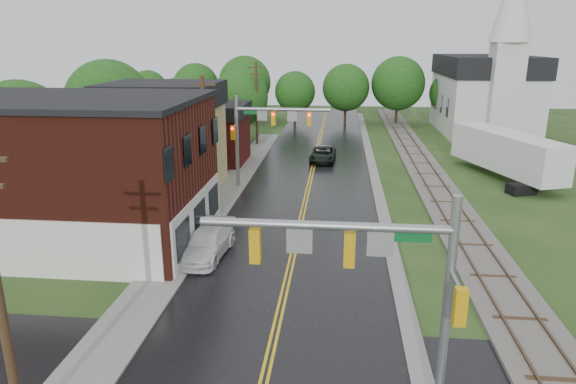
% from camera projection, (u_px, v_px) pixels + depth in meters
% --- Properties ---
extents(main_road, '(10.00, 90.00, 0.02)m').
position_uv_depth(main_road, '(311.00, 179.00, 43.23)').
color(main_road, black).
rests_on(main_road, ground).
extents(curb_right, '(0.80, 70.00, 0.12)m').
position_uv_depth(curb_right, '(372.00, 166.00, 47.47)').
color(curb_right, gray).
rests_on(curb_right, ground).
extents(sidewalk_left, '(2.40, 50.00, 0.12)m').
position_uv_depth(sidewalk_left, '(225.00, 194.00, 39.07)').
color(sidewalk_left, gray).
rests_on(sidewalk_left, ground).
extents(brick_building, '(14.30, 10.30, 8.30)m').
position_uv_depth(brick_building, '(75.00, 171.00, 28.96)').
color(brick_building, '#4C1910').
rests_on(brick_building, ground).
extents(yellow_house, '(8.00, 7.00, 6.40)m').
position_uv_depth(yellow_house, '(166.00, 149.00, 39.57)').
color(yellow_house, tan).
rests_on(yellow_house, ground).
extents(darkred_building, '(7.00, 6.00, 4.40)m').
position_uv_depth(darkred_building, '(208.00, 140.00, 48.34)').
color(darkred_building, '#3F0F0C').
rests_on(darkred_building, ground).
extents(church, '(10.40, 18.40, 20.00)m').
position_uv_depth(church, '(487.00, 86.00, 62.25)').
color(church, silver).
rests_on(church, ground).
extents(railroad, '(3.20, 80.00, 0.30)m').
position_uv_depth(railroad, '(423.00, 166.00, 46.99)').
color(railroad, '#59544C').
rests_on(railroad, ground).
extents(traffic_signal_near, '(7.34, 0.30, 7.20)m').
position_uv_depth(traffic_signal_near, '(375.00, 268.00, 14.78)').
color(traffic_signal_near, gray).
rests_on(traffic_signal_near, ground).
extents(traffic_signal_far, '(7.34, 0.43, 7.20)m').
position_uv_depth(traffic_signal_far, '(264.00, 125.00, 39.29)').
color(traffic_signal_far, gray).
rests_on(traffic_signal_far, ground).
extents(utility_pole_b, '(1.80, 0.28, 9.00)m').
position_uv_depth(utility_pole_b, '(205.00, 140.00, 34.92)').
color(utility_pole_b, '#382616').
rests_on(utility_pole_b, ground).
extents(utility_pole_c, '(1.80, 0.28, 9.00)m').
position_uv_depth(utility_pole_c, '(256.00, 102.00, 55.89)').
color(utility_pole_c, '#382616').
rests_on(utility_pole_c, ground).
extents(tree_left_a, '(6.80, 6.80, 8.67)m').
position_uv_depth(tree_left_a, '(22.00, 131.00, 35.98)').
color(tree_left_a, black).
rests_on(tree_left_a, ground).
extents(tree_left_b, '(7.60, 7.60, 9.69)m').
position_uv_depth(tree_left_b, '(110.00, 105.00, 45.15)').
color(tree_left_b, black).
rests_on(tree_left_b, ground).
extents(tree_left_c, '(6.00, 6.00, 7.65)m').
position_uv_depth(tree_left_c, '(182.00, 108.00, 52.73)').
color(tree_left_c, black).
rests_on(tree_left_c, ground).
extents(tree_left_e, '(6.40, 6.40, 8.16)m').
position_uv_depth(tree_left_e, '(241.00, 99.00, 57.87)').
color(tree_left_e, black).
rests_on(tree_left_e, ground).
extents(suv_dark, '(2.52, 5.07, 1.38)m').
position_uv_depth(suv_dark, '(323.00, 155.00, 49.08)').
color(suv_dark, black).
rests_on(suv_dark, ground).
extents(sedan_silver, '(1.42, 3.83, 1.25)m').
position_uv_depth(sedan_silver, '(323.00, 153.00, 50.06)').
color(sedan_silver, '#B1B0B5').
rests_on(sedan_silver, ground).
extents(pickup_white, '(2.49, 5.29, 1.49)m').
position_uv_depth(pickup_white, '(207.00, 243.00, 27.58)').
color(pickup_white, silver).
rests_on(pickup_white, ground).
extents(semi_trailer, '(6.60, 12.49, 3.88)m').
position_uv_depth(semi_trailer, '(506.00, 152.00, 42.65)').
color(semi_trailer, black).
rests_on(semi_trailer, ground).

